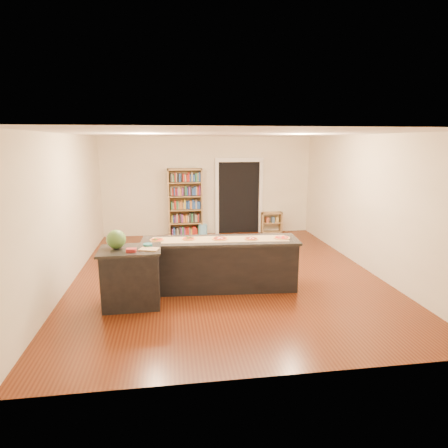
{
  "coord_description": "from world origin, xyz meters",
  "views": [
    {
      "loc": [
        -1.05,
        -7.22,
        2.64
      ],
      "look_at": [
        0.0,
        0.2,
        1.0
      ],
      "focal_mm": 30.0,
      "sensor_mm": 36.0,
      "label": 1
    }
  ],
  "objects": [
    {
      "name": "low_shelf",
      "position": [
        1.86,
        3.32,
        0.31
      ],
      "size": [
        0.62,
        0.26,
        0.62
      ],
      "primitive_type": "cube",
      "color": "#A78251",
      "rests_on": "ground"
    },
    {
      "name": "kraft_paper",
      "position": [
        -0.21,
        -0.76,
        0.93
      ],
      "size": [
        2.47,
        0.6,
        0.0
      ],
      "primitive_type": "cube",
      "rotation": [
        0.0,
        0.0,
        -0.07
      ],
      "color": "#94754C",
      "rests_on": "kitchen_island"
    },
    {
      "name": "cutting_board",
      "position": [
        -1.43,
        -1.39,
        0.98
      ],
      "size": [
        0.34,
        0.28,
        0.02
      ],
      "primitive_type": "cube",
      "rotation": [
        0.0,
        0.0,
        -0.32
      ],
      "color": "tan",
      "rests_on": "side_counter"
    },
    {
      "name": "pizza_c",
      "position": [
        -0.21,
        -0.75,
        0.94
      ],
      "size": [
        0.31,
        0.31,
        0.02
      ],
      "color": "#BF8A49",
      "rests_on": "kitchen_island"
    },
    {
      "name": "pizza_a",
      "position": [
        -1.33,
        -0.68,
        0.94
      ],
      "size": [
        0.26,
        0.26,
        0.02
      ],
      "color": "#BF8A49",
      "rests_on": "kitchen_island"
    },
    {
      "name": "side_counter",
      "position": [
        -1.74,
        -1.3,
        0.49
      ],
      "size": [
        0.98,
        0.72,
        0.97
      ],
      "rotation": [
        0.0,
        0.0,
        0.02
      ],
      "color": "black",
      "rests_on": "ground"
    },
    {
      "name": "pizza_d",
      "position": [
        0.35,
        -0.84,
        0.94
      ],
      "size": [
        0.27,
        0.27,
        0.02
      ],
      "color": "#BF8A49",
      "rests_on": "kitchen_island"
    },
    {
      "name": "kitchen_island",
      "position": [
        -0.21,
        -0.76,
        0.47
      ],
      "size": [
        2.82,
        0.76,
        0.93
      ],
      "rotation": [
        0.0,
        0.0,
        -0.07
      ],
      "color": "black",
      "rests_on": "ground"
    },
    {
      "name": "bookshelf",
      "position": [
        -0.67,
        3.28,
        0.96
      ],
      "size": [
        0.96,
        0.34,
        1.93
      ],
      "primitive_type": "cube",
      "color": "#A78251",
      "rests_on": "ground"
    },
    {
      "name": "waste_bin",
      "position": [
        -0.2,
        3.13,
        0.18
      ],
      "size": [
        0.25,
        0.25,
        0.36
      ],
      "primitive_type": "cylinder",
      "color": "#67B4E7",
      "rests_on": "ground"
    },
    {
      "name": "room",
      "position": [
        0.0,
        0.0,
        1.4
      ],
      "size": [
        6.0,
        7.0,
        2.8
      ],
      "color": "#EBE1C6",
      "rests_on": "ground"
    },
    {
      "name": "package_red",
      "position": [
        -1.7,
        -1.47,
        1.0
      ],
      "size": [
        0.16,
        0.12,
        0.05
      ],
      "primitive_type": "cube",
      "rotation": [
        0.0,
        0.0,
        -0.07
      ],
      "color": "maroon",
      "rests_on": "side_counter"
    },
    {
      "name": "pizza_e",
      "position": [
        0.91,
        -0.84,
        0.94
      ],
      "size": [
        0.31,
        0.31,
        0.02
      ],
      "color": "#BF8A49",
      "rests_on": "kitchen_island"
    },
    {
      "name": "pizza_b",
      "position": [
        -0.77,
        -0.68,
        0.94
      ],
      "size": [
        0.26,
        0.26,
        0.02
      ],
      "color": "#BF8A49",
      "rests_on": "kitchen_island"
    },
    {
      "name": "watermelon",
      "position": [
        -1.95,
        -1.24,
        1.12
      ],
      "size": [
        0.31,
        0.31,
        0.31
      ],
      "primitive_type": "sphere",
      "color": "#144214",
      "rests_on": "side_counter"
    },
    {
      "name": "package_teal",
      "position": [
        -1.46,
        -1.22,
        1.0
      ],
      "size": [
        0.15,
        0.15,
        0.06
      ],
      "primitive_type": "cylinder",
      "color": "#195966",
      "rests_on": "side_counter"
    },
    {
      "name": "doorway",
      "position": [
        0.9,
        3.46,
        1.2
      ],
      "size": [
        1.4,
        0.09,
        2.21
      ],
      "color": "black",
      "rests_on": "room"
    }
  ]
}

